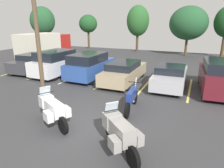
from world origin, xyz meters
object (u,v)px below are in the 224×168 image
Objects in this scene: car_blue at (90,66)px; car_silver at (170,76)px; motorcycle_touring at (52,109)px; motorcycle_second at (132,98)px; car_maroon at (220,77)px; car_charcoal at (35,63)px; car_tan at (124,72)px; utility_pole at (36,20)px; box_truck at (44,45)px; car_white at (57,63)px; motorcycle_third at (119,132)px.

car_blue is 5.58m from car_silver.
motorcycle_touring is 7.66m from car_silver.
car_maroon is (3.80, 4.20, 0.37)m from motorcycle_second.
car_charcoal reaches higher than car_silver.
utility_pole is at bearing -141.42° from car_tan.
car_blue is at bearing 179.94° from car_tan.
car_tan is 2.99m from car_silver.
car_maroon is at bearing 47.20° from motorcycle_touring.
motorcycle_second is 6.91m from utility_pole.
utility_pole is at bearing -49.83° from box_truck.
box_truck is (-3.28, 4.98, 0.77)m from car_charcoal.
utility_pole is at bearing -67.78° from car_white.
motorcycle_touring is 6.66m from car_tan.
car_silver reaches higher than motorcycle_second.
motorcycle_third is 18.23m from box_truck.
motorcycle_touring is at bearing -72.91° from car_blue.
motorcycle_second is 15.83m from box_truck.
car_tan is at bearing 85.29° from motorcycle_touring.
motorcycle_second is 8.15m from car_white.
car_charcoal is 1.02× the size of car_blue.
car_maroon is (6.21, 6.71, 0.27)m from motorcycle_touring.
motorcycle_touring reaches higher than car_tan.
car_silver is at bearing 0.80° from car_charcoal.
car_tan is at bearing -179.20° from car_maroon.
car_blue is (-2.04, 6.64, 0.22)m from motorcycle_touring.
motorcycle_third reaches higher than car_silver.
utility_pole is (3.68, -3.27, 3.26)m from car_charcoal.
car_white is at bearing -42.50° from box_truck.
car_silver is (2.98, 0.16, -0.03)m from car_tan.
motorcycle_touring is at bearing -132.80° from car_maroon.
car_maroon reaches higher than motorcycle_third.
car_charcoal is 0.71× the size of box_truck.
car_maroon is 0.71× the size of box_truck.
car_silver is (10.75, 0.15, -0.03)m from car_charcoal.
motorcycle_second is 5.67m from car_maroon.
car_white reaches higher than motorcycle_second.
car_maroon reaches higher than car_silver.
car_blue is (2.71, 0.27, -0.03)m from car_white.
car_maroon is (5.67, 0.08, 0.24)m from car_tan.
car_white reaches higher than car_silver.
car_charcoal is at bearing 156.79° from motorcycle_second.
box_truck is at bearing 137.92° from motorcycle_third.
car_blue is 2.59m from car_tan.
box_truck is at bearing 123.36° from car_charcoal.
box_truck is 11.08m from utility_pole.
car_white is 7.80m from box_truck.
motorcycle_third is at bearing -41.77° from car_white.
box_truck is at bearing 137.50° from car_white.
car_tan is at bearing -0.06° from car_blue.
car_charcoal is (-9.64, 4.13, 0.14)m from motorcycle_second.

